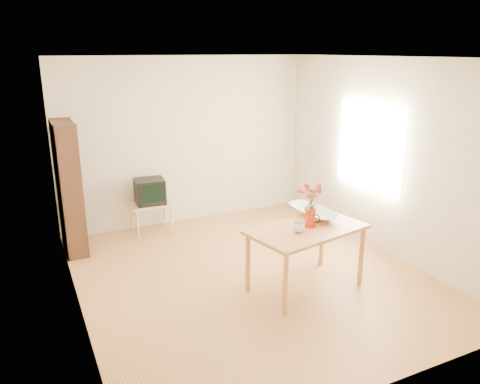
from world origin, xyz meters
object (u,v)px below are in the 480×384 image
table (307,235)px  television (150,191)px  pitcher (310,218)px  mug (299,227)px  bowl (313,197)px

table → television: (-1.14, 2.52, -0.01)m
pitcher → television: (-1.20, 2.49, -0.19)m
table → mug: size_ratio=10.63×
table → pitcher: size_ratio=6.95×
bowl → pitcher: bearing=-128.5°
mug → television: mug is taller
mug → bowl: (0.45, 0.39, 0.18)m
table → pitcher: 0.19m
table → bowl: 0.54m
mug → bowl: bearing=165.0°
table → bowl: (0.29, 0.32, 0.33)m
bowl → television: 2.65m
pitcher → mug: pitcher is taller
television → bowl: bearing=-51.3°
bowl → television: size_ratio=1.09×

